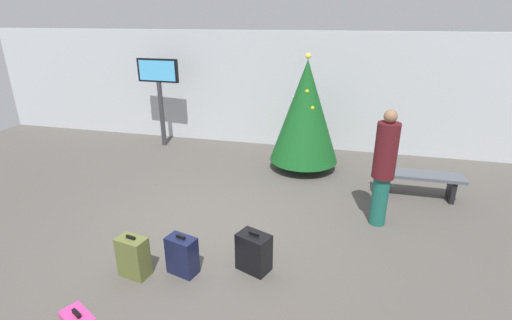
{
  "coord_description": "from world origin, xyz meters",
  "views": [
    {
      "loc": [
        1.95,
        -4.92,
        3.17
      ],
      "look_at": [
        0.53,
        0.78,
        0.9
      ],
      "focal_mm": 26.01,
      "sensor_mm": 36.0,
      "label": 1
    }
  ],
  "objects_px": {
    "suitcase_2": "(182,255)",
    "holiday_tree": "(306,112)",
    "waiting_bench": "(419,179)",
    "suitcase_0": "(254,252)",
    "suitcase_3": "(133,257)",
    "flight_info_kiosk": "(159,84)",
    "traveller_0": "(384,166)"
  },
  "relations": [
    {
      "from": "waiting_bench",
      "to": "suitcase_0",
      "type": "xyz_separation_m",
      "value": [
        -2.45,
        -2.81,
        -0.1
      ]
    },
    {
      "from": "suitcase_0",
      "to": "suitcase_3",
      "type": "relative_size",
      "value": 0.96
    },
    {
      "from": "suitcase_0",
      "to": "suitcase_2",
      "type": "distance_m",
      "value": 0.94
    },
    {
      "from": "waiting_bench",
      "to": "suitcase_3",
      "type": "xyz_separation_m",
      "value": [
        -3.93,
        -3.31,
        -0.08
      ]
    },
    {
      "from": "flight_info_kiosk",
      "to": "suitcase_0",
      "type": "distance_m",
      "value": 5.87
    },
    {
      "from": "suitcase_2",
      "to": "holiday_tree",
      "type": "bearing_deg",
      "value": 74.85
    },
    {
      "from": "holiday_tree",
      "to": "suitcase_0",
      "type": "bearing_deg",
      "value": -92.93
    },
    {
      "from": "suitcase_0",
      "to": "suitcase_2",
      "type": "height_order",
      "value": "suitcase_0"
    },
    {
      "from": "waiting_bench",
      "to": "suitcase_0",
      "type": "relative_size",
      "value": 2.68
    },
    {
      "from": "flight_info_kiosk",
      "to": "suitcase_3",
      "type": "bearing_deg",
      "value": -66.99
    },
    {
      "from": "traveller_0",
      "to": "suitcase_0",
      "type": "height_order",
      "value": "traveller_0"
    },
    {
      "from": "suitcase_0",
      "to": "suitcase_3",
      "type": "xyz_separation_m",
      "value": [
        -1.48,
        -0.49,
        0.01
      ]
    },
    {
      "from": "holiday_tree",
      "to": "flight_info_kiosk",
      "type": "height_order",
      "value": "holiday_tree"
    },
    {
      "from": "suitcase_0",
      "to": "flight_info_kiosk",
      "type": "bearing_deg",
      "value": 128.81
    },
    {
      "from": "holiday_tree",
      "to": "suitcase_0",
      "type": "distance_m",
      "value": 3.85
    },
    {
      "from": "suitcase_2",
      "to": "flight_info_kiosk",
      "type": "bearing_deg",
      "value": 119.53
    },
    {
      "from": "suitcase_0",
      "to": "waiting_bench",
      "type": "bearing_deg",
      "value": 48.96
    },
    {
      "from": "holiday_tree",
      "to": "traveller_0",
      "type": "bearing_deg",
      "value": -54.3
    },
    {
      "from": "flight_info_kiosk",
      "to": "suitcase_0",
      "type": "xyz_separation_m",
      "value": [
        3.58,
        -4.46,
        -1.34
      ]
    },
    {
      "from": "flight_info_kiosk",
      "to": "waiting_bench",
      "type": "xyz_separation_m",
      "value": [
        6.03,
        -1.64,
        -1.24
      ]
    },
    {
      "from": "suitcase_3",
      "to": "suitcase_2",
      "type": "bearing_deg",
      "value": 18.62
    },
    {
      "from": "waiting_bench",
      "to": "traveller_0",
      "type": "distance_m",
      "value": 1.55
    },
    {
      "from": "holiday_tree",
      "to": "suitcase_2",
      "type": "distance_m",
      "value": 4.27
    },
    {
      "from": "holiday_tree",
      "to": "flight_info_kiosk",
      "type": "distance_m",
      "value": 3.86
    },
    {
      "from": "suitcase_2",
      "to": "suitcase_3",
      "type": "bearing_deg",
      "value": -161.38
    },
    {
      "from": "suitcase_0",
      "to": "suitcase_2",
      "type": "xyz_separation_m",
      "value": [
        -0.89,
        -0.29,
        -0.0
      ]
    },
    {
      "from": "suitcase_2",
      "to": "suitcase_3",
      "type": "xyz_separation_m",
      "value": [
        -0.59,
        -0.2,
        0.01
      ]
    },
    {
      "from": "holiday_tree",
      "to": "waiting_bench",
      "type": "bearing_deg",
      "value": -21.48
    },
    {
      "from": "suitcase_0",
      "to": "suitcase_3",
      "type": "height_order",
      "value": "suitcase_3"
    },
    {
      "from": "suitcase_2",
      "to": "suitcase_3",
      "type": "height_order",
      "value": "suitcase_3"
    },
    {
      "from": "suitcase_2",
      "to": "waiting_bench",
      "type": "bearing_deg",
      "value": 42.91
    },
    {
      "from": "suitcase_2",
      "to": "suitcase_0",
      "type": "bearing_deg",
      "value": 18.2
    }
  ]
}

